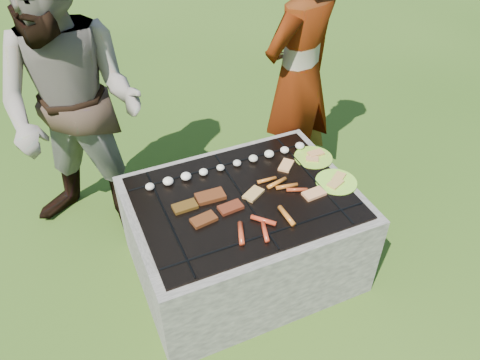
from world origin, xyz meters
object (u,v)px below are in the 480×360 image
(fire_pit, at_px, (243,237))
(plate_far, at_px, (313,158))
(plate_near, at_px, (336,182))
(bystander, at_px, (73,109))
(cook, at_px, (299,77))

(fire_pit, relative_size, plate_far, 4.52)
(plate_far, bearing_deg, fire_pit, -163.66)
(plate_far, xyz_separation_m, plate_near, (-0.00, -0.27, 0.00))
(fire_pit, xyz_separation_m, plate_near, (0.56, -0.10, 0.33))
(plate_far, xyz_separation_m, bystander, (-1.32, 0.62, 0.34))
(fire_pit, height_order, cook, cook)
(plate_far, height_order, cook, cook)
(plate_near, distance_m, bystander, 1.63)
(fire_pit, relative_size, cook, 0.73)
(fire_pit, distance_m, bystander, 1.28)
(plate_near, xyz_separation_m, cook, (0.17, 0.79, 0.28))
(plate_far, xyz_separation_m, cook, (0.17, 0.53, 0.28))
(plate_near, height_order, cook, cook)
(plate_far, relative_size, plate_near, 0.93)
(fire_pit, bearing_deg, plate_near, -10.28)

